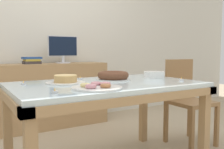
# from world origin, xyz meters

# --- Properties ---
(wall_back) EXTENTS (8.00, 0.10, 2.60)m
(wall_back) POSITION_xyz_m (0.00, 1.83, 1.30)
(wall_back) COLOR silver
(wall_back) RESTS_ON ground
(dining_table) EXTENTS (1.58, 0.97, 0.77)m
(dining_table) POSITION_xyz_m (0.00, 0.00, 0.68)
(dining_table) COLOR silver
(dining_table) RESTS_ON ground
(chair) EXTENTS (0.43, 0.43, 0.94)m
(chair) POSITION_xyz_m (1.11, 0.14, 0.52)
(chair) COLOR olive
(chair) RESTS_ON ground
(sideboard) EXTENTS (1.53, 0.44, 0.87)m
(sideboard) POSITION_xyz_m (0.00, 1.53, 0.43)
(sideboard) COLOR tan
(sideboard) RESTS_ON ground
(computer_monitor) EXTENTS (0.42, 0.20, 0.38)m
(computer_monitor) POSITION_xyz_m (0.18, 1.53, 1.06)
(computer_monitor) COLOR silver
(computer_monitor) RESTS_ON sideboard
(book_stack) EXTENTS (0.23, 0.18, 0.09)m
(book_stack) POSITION_xyz_m (-0.25, 1.53, 0.91)
(book_stack) COLOR #3F3838
(book_stack) RESTS_ON sideboard
(cake_chocolate_round) EXTENTS (0.32, 0.32, 0.07)m
(cake_chocolate_round) POSITION_xyz_m (-0.32, 0.11, 0.80)
(cake_chocolate_round) COLOR white
(cake_chocolate_round) RESTS_ON dining_table
(cake_golden_bundt) EXTENTS (0.30, 0.30, 0.08)m
(cake_golden_bundt) POSITION_xyz_m (0.14, 0.12, 0.81)
(cake_golden_bundt) COLOR white
(cake_golden_bundt) RESTS_ON dining_table
(pastry_platter) EXTENTS (0.36, 0.36, 0.04)m
(pastry_platter) POSITION_xyz_m (-0.23, -0.27, 0.78)
(pastry_platter) COLOR white
(pastry_platter) RESTS_ON dining_table
(plate_stack) EXTENTS (0.21, 0.21, 0.06)m
(plate_stack) POSITION_xyz_m (0.61, 0.11, 0.80)
(plate_stack) COLOR white
(plate_stack) RESTS_ON dining_table
(tealight_left_edge) EXTENTS (0.04, 0.04, 0.04)m
(tealight_left_edge) POSITION_xyz_m (-0.10, 0.31, 0.78)
(tealight_left_edge) COLOR silver
(tealight_left_edge) RESTS_ON dining_table
(tealight_near_cakes) EXTENTS (0.04, 0.04, 0.04)m
(tealight_near_cakes) POSITION_xyz_m (-0.63, 0.20, 0.78)
(tealight_near_cakes) COLOR silver
(tealight_near_cakes) RESTS_ON dining_table
(tealight_centre) EXTENTS (0.04, 0.04, 0.04)m
(tealight_centre) POSITION_xyz_m (0.64, -0.23, 0.78)
(tealight_centre) COLOR silver
(tealight_centre) RESTS_ON dining_table
(tealight_near_front) EXTENTS (0.04, 0.04, 0.04)m
(tealight_near_front) POSITION_xyz_m (-0.55, -0.31, 0.78)
(tealight_near_front) COLOR silver
(tealight_near_front) RESTS_ON dining_table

